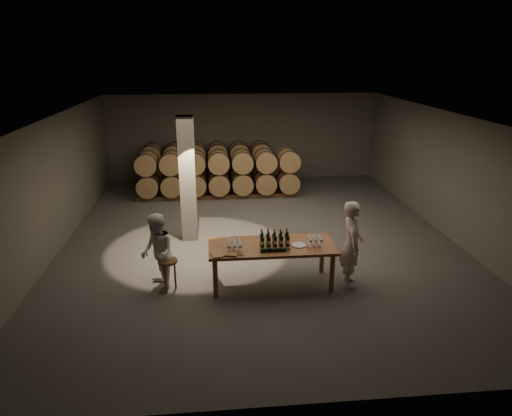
{
  "coord_description": "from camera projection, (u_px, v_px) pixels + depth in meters",
  "views": [
    {
      "loc": [
        -1.16,
        -11.04,
        4.69
      ],
      "look_at": [
        -0.15,
        -0.72,
        1.1
      ],
      "focal_mm": 32.0,
      "sensor_mm": 36.0,
      "label": 1
    }
  ],
  "objects": [
    {
      "name": "stool",
      "position": [
        168.0,
        266.0,
        9.27
      ],
      "size": [
        0.4,
        0.4,
        0.67
      ],
      "rotation": [
        0.0,
        0.0,
        -0.34
      ],
      "color": "#54331D",
      "rests_on": "ground"
    },
    {
      "name": "room",
      "position": [
        188.0,
        180.0,
        11.53
      ],
      "size": [
        12.0,
        12.0,
        12.0
      ],
      "color": "#565451",
      "rests_on": "ground"
    },
    {
      "name": "notebook_near",
      "position": [
        231.0,
        254.0,
        8.93
      ],
      "size": [
        0.3,
        0.26,
        0.03
      ],
      "primitive_type": "cube",
      "rotation": [
        0.0,
        0.0,
        -0.22
      ],
      "color": "olive",
      "rests_on": "tasting_table"
    },
    {
      "name": "bottle_cluster",
      "position": [
        275.0,
        240.0,
        9.34
      ],
      "size": [
        0.6,
        0.23,
        0.33
      ],
      "color": "black",
      "rests_on": "tasting_table"
    },
    {
      "name": "person_woman",
      "position": [
        157.0,
        253.0,
        9.23
      ],
      "size": [
        0.83,
        0.94,
        1.63
      ],
      "primitive_type": "imported",
      "rotation": [
        0.0,
        0.0,
        -1.26
      ],
      "color": "white",
      "rests_on": "ground"
    },
    {
      "name": "tasting_table",
      "position": [
        272.0,
        250.0,
        9.41
      ],
      "size": [
        2.6,
        1.1,
        0.9
      ],
      "color": "brown",
      "rests_on": "ground"
    },
    {
      "name": "person_man",
      "position": [
        352.0,
        244.0,
        9.37
      ],
      "size": [
        0.54,
        0.73,
        1.85
      ],
      "primitive_type": "imported",
      "rotation": [
        0.0,
        0.0,
        1.42
      ],
      "color": "silver",
      "rests_on": "ground"
    },
    {
      "name": "barrel_stack_front",
      "position": [
        219.0,
        173.0,
        15.24
      ],
      "size": [
        5.48,
        0.95,
        1.57
      ],
      "color": "#54331D",
      "rests_on": "ground"
    },
    {
      "name": "barrel_stack_back",
      "position": [
        207.0,
        163.0,
        16.52
      ],
      "size": [
        4.7,
        0.95,
        1.57
      ],
      "color": "#54331D",
      "rests_on": "ground"
    },
    {
      "name": "glass_cluster_left",
      "position": [
        234.0,
        243.0,
        9.16
      ],
      "size": [
        0.3,
        0.41,
        0.17
      ],
      "color": "silver",
      "rests_on": "tasting_table"
    },
    {
      "name": "notebook_corner",
      "position": [
        217.0,
        255.0,
        8.9
      ],
      "size": [
        0.27,
        0.31,
        0.02
      ],
      "primitive_type": "cube",
      "rotation": [
        0.0,
        0.0,
        0.23
      ],
      "color": "olive",
      "rests_on": "tasting_table"
    },
    {
      "name": "glass_cluster_right",
      "position": [
        315.0,
        239.0,
        9.38
      ],
      "size": [
        0.3,
        0.3,
        0.17
      ],
      "color": "silver",
      "rests_on": "tasting_table"
    },
    {
      "name": "pen",
      "position": [
        241.0,
        255.0,
        8.89
      ],
      "size": [
        0.12,
        0.03,
        0.01
      ],
      "primitive_type": "cylinder",
      "rotation": [
        0.0,
        1.57,
        0.15
      ],
      "color": "black",
      "rests_on": "tasting_table"
    },
    {
      "name": "plate",
      "position": [
        299.0,
        245.0,
        9.36
      ],
      "size": [
        0.31,
        0.31,
        0.02
      ],
      "primitive_type": "cylinder",
      "color": "silver",
      "rests_on": "tasting_table"
    },
    {
      "name": "lying_bottles",
      "position": [
        274.0,
        250.0,
        9.06
      ],
      "size": [
        0.61,
        0.08,
        0.08
      ],
      "color": "black",
      "rests_on": "tasting_table"
    }
  ]
}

